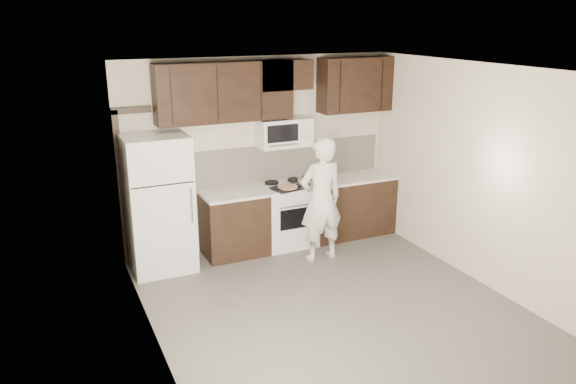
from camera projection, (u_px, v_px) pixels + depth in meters
floor at (334, 307)px, 6.48m from camera, size 4.50×4.50×0.00m
back_wall at (259, 152)px, 8.03m from camera, size 4.00×0.00×4.00m
ceiling at (340, 69)px, 5.68m from camera, size 4.50×4.50×0.00m
counter_run at (306, 212)px, 8.27m from camera, size 2.95×0.64×0.91m
stove at (287, 215)px, 8.15m from camera, size 0.76×0.66×0.94m
backsplash at (291, 160)px, 8.27m from camera, size 2.90×0.02×0.54m
upper_cabinets at (277, 87)px, 7.68m from camera, size 3.48×0.35×0.78m
microwave at (284, 132)px, 7.89m from camera, size 0.76×0.42×0.40m
refrigerator at (159, 204)px, 7.24m from camera, size 0.80×0.76×1.80m
door_trim at (123, 175)px, 7.26m from camera, size 0.50×0.08×2.12m
saucepan at (303, 182)px, 7.94m from camera, size 0.29×0.16×0.16m
baking_tray at (288, 188)px, 7.82m from camera, size 0.47×0.39×0.02m
pizza at (288, 187)px, 7.82m from camera, size 0.33×0.33×0.02m
person at (321, 200)px, 7.53m from camera, size 0.64×0.43×1.72m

